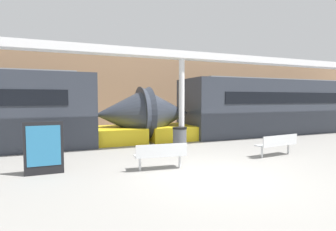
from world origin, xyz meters
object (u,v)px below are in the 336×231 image
object	(u,v)px
poster_board	(44,148)
bench_near	(161,154)
trash_bin	(180,140)
bench_far	(277,143)
support_column_near	(182,105)
train_left	(295,107)

from	to	relation	value
poster_board	bench_near	bearing A→B (deg)	-13.11
trash_bin	bench_far	bearing A→B (deg)	-34.38
bench_far	support_column_near	bearing A→B (deg)	130.90
support_column_near	train_left	bearing A→B (deg)	16.50
bench_near	trash_bin	world-z (taller)	trash_bin
support_column_near	bench_near	bearing A→B (deg)	-125.47
support_column_near	poster_board	bearing A→B (deg)	-159.14
trash_bin	poster_board	distance (m)	4.86
bench_far	poster_board	bearing A→B (deg)	169.67
train_left	poster_board	size ratio (longest dim) A/B	13.91
train_left	poster_board	xyz separation A→B (m)	(-14.01, -4.57, -0.80)
train_left	support_column_near	bearing A→B (deg)	-163.50
bench_near	poster_board	distance (m)	3.18
bench_near	trash_bin	bearing A→B (deg)	59.51
train_left	support_column_near	size ratio (longest dim) A/B	5.50
train_left	bench_near	size ratio (longest dim) A/B	13.03
bench_far	support_column_near	size ratio (longest dim) A/B	0.48
trash_bin	poster_board	bearing A→B (deg)	-163.07
train_left	poster_board	bearing A→B (deg)	-161.94
bench_far	trash_bin	distance (m)	3.54
poster_board	train_left	bearing A→B (deg)	18.06
train_left	bench_far	bearing A→B (deg)	-141.37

